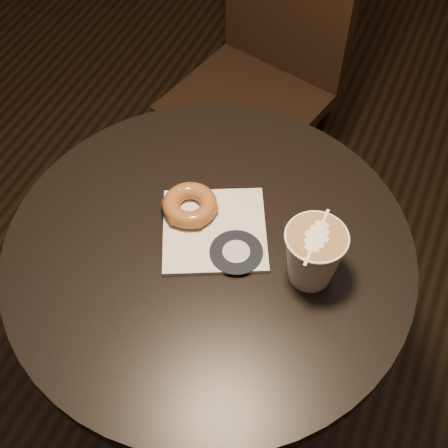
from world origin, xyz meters
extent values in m
plane|color=black|center=(0.00, 0.00, 0.00)|extent=(4.50, 4.50, 0.00)
cylinder|color=black|center=(0.00, 0.00, 0.73)|extent=(0.70, 0.70, 0.03)
cylinder|color=black|center=(0.00, 0.00, 0.37)|extent=(0.07, 0.07, 0.70)
cylinder|color=black|center=(0.00, 0.00, 0.01)|extent=(0.44, 0.44, 0.02)
cube|color=black|center=(-0.20, 0.68, 0.43)|extent=(0.46, 0.46, 0.04)
cylinder|color=black|center=(-0.39, 0.56, 0.22)|extent=(0.03, 0.03, 0.43)
cylinder|color=black|center=(-0.08, 0.49, 0.22)|extent=(0.03, 0.03, 0.43)
cylinder|color=black|center=(-0.32, 0.88, 0.22)|extent=(0.03, 0.03, 0.43)
cylinder|color=black|center=(0.00, 0.80, 0.22)|extent=(0.03, 0.03, 0.43)
cube|color=silver|center=(0.00, 0.03, 0.75)|extent=(0.23, 0.23, 0.01)
torus|color=brown|center=(-0.06, 0.05, 0.77)|extent=(0.10, 0.10, 0.03)
camera|label=1|loc=(0.26, -0.54, 1.62)|focal=50.00mm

